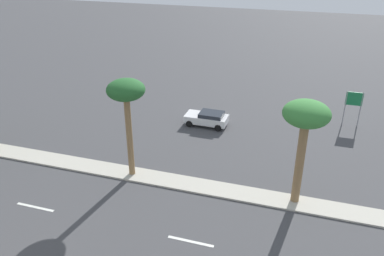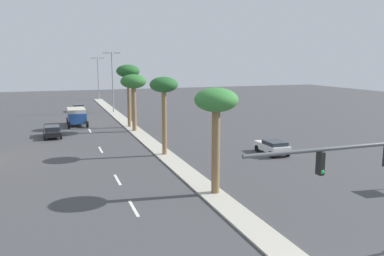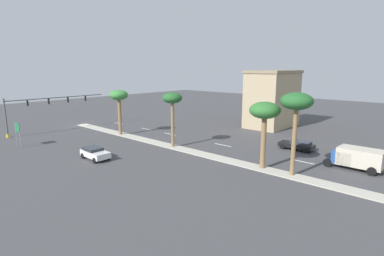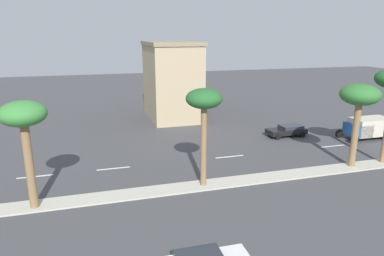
{
  "view_description": "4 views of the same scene",
  "coord_description": "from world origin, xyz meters",
  "px_view_note": "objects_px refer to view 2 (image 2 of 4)",
  "views": [
    {
      "loc": [
        -22.32,
        13.04,
        15.9
      ],
      "look_at": [
        3.61,
        21.24,
        2.74
      ],
      "focal_mm": 36.51,
      "sensor_mm": 36.0,
      "label": 1
    },
    {
      "loc": [
        -9.91,
        -10.74,
        9.07
      ],
      "look_at": [
        2.29,
        23.41,
        2.75
      ],
      "focal_mm": 36.8,
      "sensor_mm": 36.0,
      "label": 2
    },
    {
      "loc": [
        28.05,
        53.58,
        10.74
      ],
      "look_at": [
        0.39,
        28.68,
        3.27
      ],
      "focal_mm": 28.26,
      "sensor_mm": 36.0,
      "label": 3
    },
    {
      "loc": [
        23.21,
        17.16,
        11.23
      ],
      "look_at": [
        -2.52,
        24.62,
        3.95
      ],
      "focal_mm": 32.53,
      "sensor_mm": 36.0,
      "label": 4
    }
  ],
  "objects_px": {
    "palm_tree_center": "(133,84)",
    "street_lamp_outboard": "(98,75)",
    "street_lamp_leading": "(112,77)",
    "sedan_white_leading": "(273,146)",
    "palm_tree_far": "(164,89)",
    "sedan_green_left": "(79,108)",
    "palm_tree_outboard": "(128,73)",
    "box_truck": "(77,116)",
    "palm_tree_inboard": "(216,106)",
    "sedan_black_center": "(52,131)"
  },
  "relations": [
    {
      "from": "street_lamp_leading",
      "to": "street_lamp_outboard",
      "type": "relative_size",
      "value": 1.08
    },
    {
      "from": "palm_tree_center",
      "to": "sedan_green_left",
      "type": "distance_m",
      "value": 23.54
    },
    {
      "from": "palm_tree_center",
      "to": "street_lamp_leading",
      "type": "height_order",
      "value": "street_lamp_leading"
    },
    {
      "from": "palm_tree_inboard",
      "to": "palm_tree_far",
      "type": "distance_m",
      "value": 11.85
    },
    {
      "from": "palm_tree_far",
      "to": "street_lamp_leading",
      "type": "relative_size",
      "value": 0.72
    },
    {
      "from": "sedan_green_left",
      "to": "box_truck",
      "type": "relative_size",
      "value": 0.78
    },
    {
      "from": "sedan_white_leading",
      "to": "sedan_green_left",
      "type": "height_order",
      "value": "sedan_white_leading"
    },
    {
      "from": "palm_tree_center",
      "to": "street_lamp_outboard",
      "type": "xyz_separation_m",
      "value": [
        0.4,
        42.48,
        -0.43
      ]
    },
    {
      "from": "street_lamp_outboard",
      "to": "box_truck",
      "type": "relative_size",
      "value": 1.7
    },
    {
      "from": "palm_tree_center",
      "to": "street_lamp_leading",
      "type": "distance_m",
      "value": 18.85
    },
    {
      "from": "palm_tree_outboard",
      "to": "box_truck",
      "type": "xyz_separation_m",
      "value": [
        -6.61,
        4.14,
        -5.99
      ]
    },
    {
      "from": "sedan_black_center",
      "to": "box_truck",
      "type": "relative_size",
      "value": 0.8
    },
    {
      "from": "palm_tree_inboard",
      "to": "palm_tree_center",
      "type": "bearing_deg",
      "value": 90.93
    },
    {
      "from": "palm_tree_far",
      "to": "sedan_green_left",
      "type": "relative_size",
      "value": 1.71
    },
    {
      "from": "palm_tree_inboard",
      "to": "palm_tree_outboard",
      "type": "bearing_deg",
      "value": 90.88
    },
    {
      "from": "palm_tree_far",
      "to": "sedan_black_center",
      "type": "bearing_deg",
      "value": 127.3
    },
    {
      "from": "box_truck",
      "to": "palm_tree_outboard",
      "type": "bearing_deg",
      "value": -32.07
    },
    {
      "from": "palm_tree_inboard",
      "to": "street_lamp_leading",
      "type": "relative_size",
      "value": 0.7
    },
    {
      "from": "palm_tree_inboard",
      "to": "box_truck",
      "type": "height_order",
      "value": "palm_tree_inboard"
    },
    {
      "from": "palm_tree_center",
      "to": "street_lamp_outboard",
      "type": "height_order",
      "value": "street_lamp_outboard"
    },
    {
      "from": "sedan_white_leading",
      "to": "palm_tree_inboard",
      "type": "bearing_deg",
      "value": -137.99
    },
    {
      "from": "sedan_green_left",
      "to": "street_lamp_outboard",
      "type": "bearing_deg",
      "value": 73.89
    },
    {
      "from": "street_lamp_outboard",
      "to": "street_lamp_leading",
      "type": "bearing_deg",
      "value": -90.58
    },
    {
      "from": "palm_tree_far",
      "to": "sedan_green_left",
      "type": "xyz_separation_m",
      "value": [
        -5.6,
        35.85,
        -5.7
      ]
    },
    {
      "from": "street_lamp_leading",
      "to": "sedan_white_leading",
      "type": "bearing_deg",
      "value": -74.21
    },
    {
      "from": "palm_tree_center",
      "to": "sedan_white_leading",
      "type": "relative_size",
      "value": 1.79
    },
    {
      "from": "sedan_white_leading",
      "to": "sedan_black_center",
      "type": "height_order",
      "value": "sedan_white_leading"
    },
    {
      "from": "sedan_white_leading",
      "to": "sedan_green_left",
      "type": "relative_size",
      "value": 0.93
    },
    {
      "from": "palm_tree_far",
      "to": "box_truck",
      "type": "bearing_deg",
      "value": 107.89
    },
    {
      "from": "sedan_white_leading",
      "to": "sedan_black_center",
      "type": "bearing_deg",
      "value": 141.02
    },
    {
      "from": "palm_tree_outboard",
      "to": "street_lamp_leading",
      "type": "relative_size",
      "value": 0.82
    },
    {
      "from": "sedan_white_leading",
      "to": "sedan_black_center",
      "type": "relative_size",
      "value": 0.9
    },
    {
      "from": "palm_tree_outboard",
      "to": "sedan_green_left",
      "type": "xyz_separation_m",
      "value": [
        -5.41,
        18.94,
        -6.59
      ]
    },
    {
      "from": "sedan_black_center",
      "to": "street_lamp_outboard",
      "type": "bearing_deg",
      "value": 76.44
    },
    {
      "from": "street_lamp_outboard",
      "to": "sedan_black_center",
      "type": "xyz_separation_m",
      "value": [
        -10.33,
        -42.82,
        -4.97
      ]
    },
    {
      "from": "sedan_white_leading",
      "to": "palm_tree_outboard",
      "type": "bearing_deg",
      "value": 117.13
    },
    {
      "from": "box_truck",
      "to": "palm_tree_inboard",
      "type": "bearing_deg",
      "value": -77.91
    },
    {
      "from": "palm_tree_inboard",
      "to": "palm_tree_far",
      "type": "relative_size",
      "value": 0.97
    },
    {
      "from": "palm_tree_far",
      "to": "sedan_green_left",
      "type": "height_order",
      "value": "palm_tree_far"
    },
    {
      "from": "palm_tree_far",
      "to": "street_lamp_outboard",
      "type": "relative_size",
      "value": 0.78
    },
    {
      "from": "palm_tree_outboard",
      "to": "street_lamp_outboard",
      "type": "bearing_deg",
      "value": 89.38
    },
    {
      "from": "palm_tree_far",
      "to": "sedan_black_center",
      "type": "relative_size",
      "value": 1.66
    },
    {
      "from": "sedan_green_left",
      "to": "sedan_black_center",
      "type": "bearing_deg",
      "value": -101.24
    },
    {
      "from": "palm_tree_far",
      "to": "sedan_green_left",
      "type": "distance_m",
      "value": 36.73
    },
    {
      "from": "street_lamp_leading",
      "to": "sedan_green_left",
      "type": "bearing_deg",
      "value": 148.68
    },
    {
      "from": "street_lamp_leading",
      "to": "street_lamp_outboard",
      "type": "height_order",
      "value": "street_lamp_leading"
    },
    {
      "from": "palm_tree_outboard",
      "to": "sedan_black_center",
      "type": "height_order",
      "value": "palm_tree_outboard"
    },
    {
      "from": "palm_tree_center",
      "to": "sedan_green_left",
      "type": "bearing_deg",
      "value": 103.74
    },
    {
      "from": "sedan_white_leading",
      "to": "box_truck",
      "type": "height_order",
      "value": "box_truck"
    },
    {
      "from": "palm_tree_inboard",
      "to": "street_lamp_leading",
      "type": "distance_m",
      "value": 44.29
    }
  ]
}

